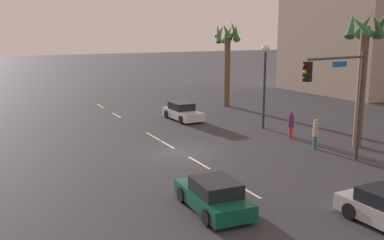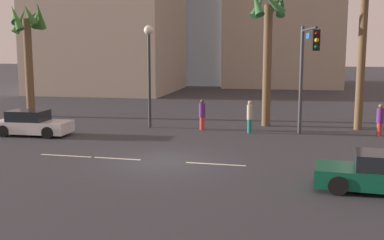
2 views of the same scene
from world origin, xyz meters
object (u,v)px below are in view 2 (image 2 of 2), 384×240
(car_0, at_px, (32,124))
(palm_tree_3, at_px, (27,36))
(palm_tree_2, at_px, (268,31))
(traffic_signal, at_px, (306,62))
(pedestrian_2, at_px, (380,119))
(pedestrian_1, at_px, (250,116))
(palm_tree_0, at_px, (363,8))
(pedestrian_0, at_px, (202,114))
(streetlamp, at_px, (149,56))
(car_1, at_px, (380,174))

(car_0, relative_size, palm_tree_3, 0.53)
(car_0, distance_m, palm_tree_2, 14.64)
(traffic_signal, relative_size, palm_tree_2, 0.71)
(car_0, relative_size, pedestrian_2, 2.40)
(pedestrian_1, bearing_deg, pedestrian_2, 5.52)
(palm_tree_0, xyz_separation_m, palm_tree_3, (-21.62, 0.46, -1.46))
(palm_tree_2, distance_m, palm_tree_3, 16.32)
(traffic_signal, bearing_deg, palm_tree_3, 167.37)
(traffic_signal, distance_m, palm_tree_0, 5.65)
(palm_tree_0, relative_size, palm_tree_2, 1.17)
(pedestrian_0, xyz_separation_m, pedestrian_1, (2.81, -0.40, 0.04))
(traffic_signal, height_order, palm_tree_2, palm_tree_2)
(pedestrian_0, bearing_deg, traffic_signal, -14.08)
(traffic_signal, height_order, palm_tree_0, palm_tree_0)
(pedestrian_2, xyz_separation_m, palm_tree_0, (-0.95, 1.97, 6.08))
(streetlamp, xyz_separation_m, palm_tree_2, (6.75, 2.29, 1.47))
(car_0, height_order, pedestrian_2, pedestrian_2)
(car_1, xyz_separation_m, pedestrian_2, (1.53, 10.68, 0.31))
(palm_tree_2, bearing_deg, traffic_signal, -59.62)
(traffic_signal, relative_size, palm_tree_3, 0.75)
(streetlamp, bearing_deg, car_1, -42.49)
(pedestrian_1, xyz_separation_m, palm_tree_3, (-15.60, 3.11, 4.56))
(pedestrian_0, distance_m, palm_tree_2, 6.40)
(palm_tree_2, bearing_deg, car_1, -69.78)
(palm_tree_0, bearing_deg, palm_tree_2, 178.49)
(car_0, relative_size, car_1, 1.02)
(traffic_signal, bearing_deg, palm_tree_2, 120.38)
(pedestrian_2, bearing_deg, palm_tree_0, 115.60)
(palm_tree_2, bearing_deg, car_0, -153.18)
(pedestrian_1, bearing_deg, traffic_signal, -19.45)
(car_1, relative_size, streetlamp, 0.68)
(car_1, bearing_deg, traffic_signal, 105.39)
(palm_tree_3, bearing_deg, palm_tree_2, -1.14)
(pedestrian_1, distance_m, palm_tree_3, 16.55)
(pedestrian_2, distance_m, palm_tree_2, 8.16)
(car_0, xyz_separation_m, pedestrian_0, (8.73, 3.80, 0.31))
(car_0, bearing_deg, palm_tree_0, 19.03)
(pedestrian_2, xyz_separation_m, palm_tree_2, (-6.25, 2.11, 4.80))
(pedestrian_0, bearing_deg, pedestrian_1, -8.12)
(pedestrian_0, xyz_separation_m, palm_tree_2, (3.52, 2.39, 4.78))
(pedestrian_1, xyz_separation_m, pedestrian_2, (6.96, 0.67, -0.06))
(streetlamp, bearing_deg, palm_tree_0, 10.13)
(car_1, bearing_deg, pedestrian_1, 118.48)
(pedestrian_1, distance_m, palm_tree_2, 5.54)
(palm_tree_2, bearing_deg, pedestrian_2, -18.70)
(pedestrian_1, distance_m, pedestrian_2, 7.00)
(streetlamp, height_order, palm_tree_0, palm_tree_0)
(car_0, bearing_deg, traffic_signal, 9.24)
(car_1, relative_size, pedestrian_0, 2.30)
(streetlamp, relative_size, palm_tree_3, 0.77)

